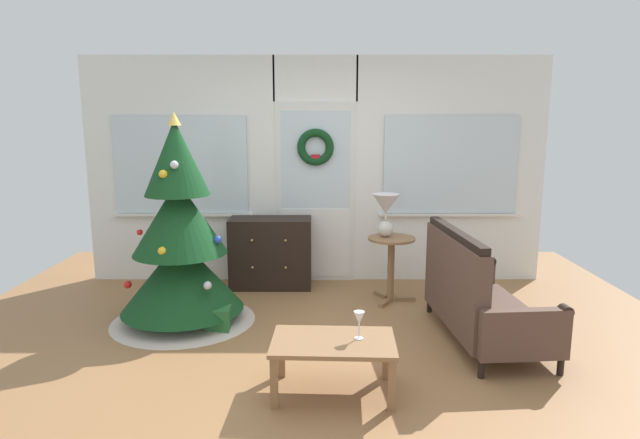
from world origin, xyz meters
TOP-DOWN VIEW (x-y plane):
  - ground_plane at (0.00, 0.00)m, footprint 6.76×6.76m
  - back_wall_with_door at (0.00, 2.08)m, footprint 5.20×0.19m
  - christmas_tree at (-1.23, 0.74)m, footprint 1.33×1.33m
  - dresser_cabinet at (-0.50, 1.79)m, footprint 0.90×0.45m
  - settee_sofa at (1.37, 0.30)m, footprint 0.82×1.54m
  - side_table at (0.78, 1.30)m, footprint 0.50×0.48m
  - table_lamp at (0.72, 1.34)m, footprint 0.28×0.28m
  - coffee_table at (0.14, -0.61)m, footprint 0.86×0.55m
  - wine_glass at (0.32, -0.58)m, footprint 0.08×0.08m
  - gift_box at (-0.86, 0.49)m, footprint 0.21×0.19m

SIDE VIEW (x-z plane):
  - ground_plane at x=0.00m, z-range 0.00..0.00m
  - gift_box at x=-0.86m, z-range 0.00..0.21m
  - coffee_table at x=0.14m, z-range 0.14..0.52m
  - settee_sofa at x=1.37m, z-range -0.10..0.86m
  - dresser_cabinet at x=-0.50m, z-range 0.00..0.78m
  - side_table at x=0.78m, z-range 0.14..0.82m
  - wine_glass at x=0.32m, z-range 0.43..0.62m
  - christmas_tree at x=-1.23m, z-range -0.26..1.66m
  - table_lamp at x=0.72m, z-range 0.74..1.18m
  - back_wall_with_door at x=0.00m, z-range 0.01..2.56m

